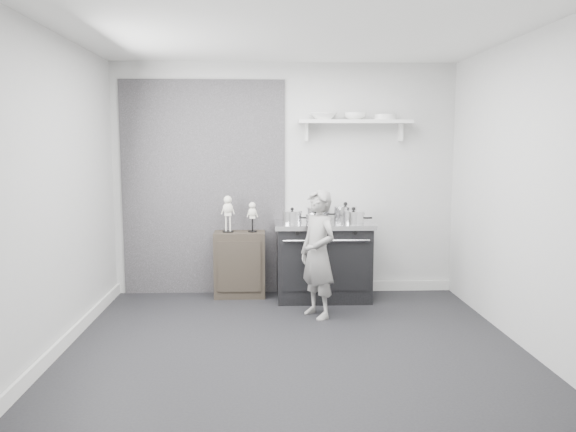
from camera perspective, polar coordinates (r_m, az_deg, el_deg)
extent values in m
plane|color=black|center=(5.11, 0.46, -12.84)|extent=(4.00, 4.00, 0.00)
cube|color=#BCBCB9|center=(6.61, -0.33, 3.73)|extent=(4.00, 0.02, 2.70)
cube|color=#BCBCB9|center=(3.03, 2.23, -0.46)|extent=(4.00, 0.02, 2.70)
cube|color=#BCBCB9|center=(5.12, -22.48, 2.15)|extent=(0.02, 3.60, 2.70)
cube|color=#BCBCB9|center=(5.31, 22.58, 2.30)|extent=(0.02, 3.60, 2.70)
cube|color=silver|center=(4.90, 0.50, 18.36)|extent=(4.00, 3.60, 0.02)
cube|color=black|center=(6.64, -8.55, 2.80)|extent=(1.90, 0.02, 2.50)
cube|color=silver|center=(6.91, 8.07, -7.04)|extent=(2.00, 0.03, 0.12)
cube|color=silver|center=(5.38, -21.60, -11.67)|extent=(0.03, 3.60, 0.12)
cube|color=silver|center=(6.56, 6.81, 9.50)|extent=(1.30, 0.26, 0.04)
cube|color=silver|center=(6.56, 1.90, 8.50)|extent=(0.03, 0.12, 0.20)
cube|color=silver|center=(6.73, 11.38, 8.33)|extent=(0.03, 0.12, 0.20)
cube|color=black|center=(6.45, 3.57, -4.74)|extent=(1.04, 0.63, 0.83)
cube|color=silver|center=(6.38, 3.60, -0.84)|extent=(1.11, 0.67, 0.05)
cube|color=black|center=(6.12, 1.54, -5.19)|extent=(0.44, 0.02, 0.54)
cube|color=black|center=(6.18, 6.20, -5.11)|extent=(0.44, 0.02, 0.54)
cylinder|color=silver|center=(6.06, 3.93, -2.52)|extent=(0.94, 0.02, 0.02)
cylinder|color=black|center=(6.03, 0.97, -1.74)|extent=(0.04, 0.03, 0.04)
cylinder|color=black|center=(6.06, 3.92, -1.72)|extent=(0.04, 0.03, 0.04)
cylinder|color=black|center=(6.10, 6.85, -1.69)|extent=(0.04, 0.03, 0.04)
cube|color=black|center=(6.56, -4.91, -4.90)|extent=(0.58, 0.34, 0.76)
imported|color=gray|center=(5.72, 3.07, -3.88)|extent=(0.52, 0.57, 1.31)
cylinder|color=silver|center=(6.23, 0.42, -0.18)|extent=(0.21, 0.21, 0.13)
cylinder|color=silver|center=(6.22, 0.42, 0.47)|extent=(0.22, 0.22, 0.02)
sphere|color=black|center=(6.22, 0.42, 0.71)|extent=(0.04, 0.04, 0.04)
cylinder|color=black|center=(6.24, 1.76, -0.17)|extent=(0.10, 0.02, 0.02)
cylinder|color=silver|center=(6.50, 3.06, 0.18)|extent=(0.26, 0.26, 0.14)
cylinder|color=silver|center=(6.50, 3.07, 0.85)|extent=(0.27, 0.27, 0.02)
sphere|color=black|center=(6.49, 3.07, 1.13)|extent=(0.05, 0.05, 0.05)
cylinder|color=black|center=(6.52, 4.57, 0.18)|extent=(0.10, 0.02, 0.02)
cylinder|color=silver|center=(6.48, 5.85, 0.20)|extent=(0.26, 0.26, 0.16)
cylinder|color=silver|center=(6.47, 5.85, 0.95)|extent=(0.27, 0.27, 0.02)
sphere|color=black|center=(6.46, 5.86, 1.22)|extent=(0.05, 0.05, 0.05)
cylinder|color=black|center=(6.50, 7.33, 0.20)|extent=(0.10, 0.02, 0.02)
cylinder|color=silver|center=(6.24, 6.65, -0.20)|extent=(0.24, 0.24, 0.13)
cylinder|color=silver|center=(6.23, 6.66, 0.46)|extent=(0.24, 0.24, 0.02)
sphere|color=black|center=(6.23, 6.67, 0.73)|extent=(0.04, 0.04, 0.04)
cylinder|color=black|center=(6.27, 8.09, -0.19)|extent=(0.10, 0.02, 0.02)
cylinder|color=silver|center=(6.17, 2.72, -0.40)|extent=(0.19, 0.19, 0.10)
cylinder|color=silver|center=(6.16, 2.72, 0.12)|extent=(0.19, 0.19, 0.02)
sphere|color=black|center=(6.16, 2.72, 0.35)|extent=(0.03, 0.03, 0.03)
cylinder|color=black|center=(6.19, 3.96, -0.39)|extent=(0.10, 0.02, 0.02)
imported|color=white|center=(6.51, 3.63, 10.06)|extent=(0.30, 0.30, 0.07)
imported|color=white|center=(6.56, 6.82, 10.02)|extent=(0.25, 0.25, 0.08)
cylinder|color=silver|center=(6.62, 9.84, 9.86)|extent=(0.25, 0.25, 0.06)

